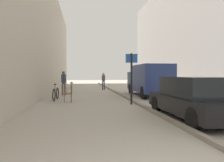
# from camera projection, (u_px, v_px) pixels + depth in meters

# --- Properties ---
(ground_plane) EXTENTS (80.00, 80.00, 0.00)m
(ground_plane) POSITION_uv_depth(u_px,v_px,m) (101.00, 97.00, 13.39)
(ground_plane) COLOR #A8A093
(building_facade_left) EXTENTS (3.73, 40.00, 9.18)m
(building_facade_left) POSITION_uv_depth(u_px,v_px,m) (12.00, 25.00, 12.41)
(building_facade_left) COLOR #BCB29E
(building_facade_left) RESTS_ON ground_plane
(kerb_strip) EXTENTS (0.16, 40.00, 0.12)m
(kerb_strip) POSITION_uv_depth(u_px,v_px,m) (124.00, 96.00, 13.63)
(kerb_strip) COLOR gray
(kerb_strip) RESTS_ON ground_plane
(pedestrian_main_foreground) EXTENTS (0.33, 0.22, 1.68)m
(pedestrian_main_foreground) POSITION_uv_depth(u_px,v_px,m) (103.00, 80.00, 19.81)
(pedestrian_main_foreground) COLOR #2D3851
(pedestrian_main_foreground) RESTS_ON ground_plane
(pedestrian_mid_block) EXTENTS (0.35, 0.23, 1.78)m
(pedestrian_mid_block) POSITION_uv_depth(u_px,v_px,m) (64.00, 81.00, 14.85)
(pedestrian_mid_block) COLOR brown
(pedestrian_mid_block) RESTS_ON ground_plane
(delivery_van) EXTENTS (2.10, 5.28, 2.18)m
(delivery_van) POSITION_uv_depth(u_px,v_px,m) (148.00, 79.00, 14.33)
(delivery_van) COLOR navy
(delivery_van) RESTS_ON ground_plane
(parked_car) EXTENTS (1.87, 4.22, 1.45)m
(parked_car) POSITION_uv_depth(u_px,v_px,m) (193.00, 98.00, 7.03)
(parked_car) COLOR black
(parked_car) RESTS_ON ground_plane
(street_sign_post) EXTENTS (0.59, 0.18, 2.60)m
(street_sign_post) POSITION_uv_depth(u_px,v_px,m) (131.00, 74.00, 10.20)
(street_sign_post) COLOR black
(street_sign_post) RESTS_ON ground_plane
(bicycle_leaning) EXTENTS (0.18, 1.77, 0.98)m
(bicycle_leaning) POSITION_uv_depth(u_px,v_px,m) (56.00, 94.00, 12.02)
(bicycle_leaning) COLOR black
(bicycle_leaning) RESTS_ON ground_plane
(cafe_chair_near_window) EXTENTS (0.48, 0.48, 0.94)m
(cafe_chair_near_window) POSITION_uv_depth(u_px,v_px,m) (69.00, 92.00, 11.11)
(cafe_chair_near_window) COLOR brown
(cafe_chair_near_window) RESTS_ON ground_plane
(cafe_chair_by_doorway) EXTENTS (0.57, 0.57, 0.94)m
(cafe_chair_by_doorway) POSITION_uv_depth(u_px,v_px,m) (70.00, 87.00, 15.73)
(cafe_chair_by_doorway) COLOR #B7B2A8
(cafe_chair_by_doorway) RESTS_ON ground_plane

